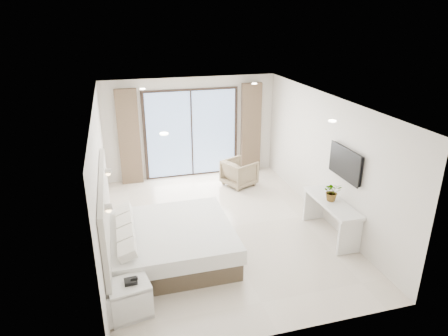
{
  "coord_description": "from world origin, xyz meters",
  "views": [
    {
      "loc": [
        -1.91,
        -7.14,
        4.24
      ],
      "look_at": [
        0.17,
        0.4,
        1.19
      ],
      "focal_mm": 32.0,
      "sensor_mm": 36.0,
      "label": 1
    }
  ],
  "objects_px": {
    "bed": "(170,243)",
    "console_desk": "(331,211)",
    "nightstand": "(130,299)",
    "armchair": "(239,172)"
  },
  "relations": [
    {
      "from": "bed",
      "to": "console_desk",
      "type": "distance_m",
      "value": 3.24
    },
    {
      "from": "bed",
      "to": "nightstand",
      "type": "distance_m",
      "value": 1.53
    },
    {
      "from": "console_desk",
      "to": "armchair",
      "type": "bearing_deg",
      "value": 108.87
    },
    {
      "from": "nightstand",
      "to": "armchair",
      "type": "bearing_deg",
      "value": 44.17
    },
    {
      "from": "nightstand",
      "to": "armchair",
      "type": "height_order",
      "value": "armchair"
    },
    {
      "from": "bed",
      "to": "armchair",
      "type": "bearing_deg",
      "value": 52.07
    },
    {
      "from": "nightstand",
      "to": "console_desk",
      "type": "height_order",
      "value": "console_desk"
    },
    {
      "from": "console_desk",
      "to": "armchair",
      "type": "distance_m",
      "value": 3.1
    },
    {
      "from": "console_desk",
      "to": "nightstand",
      "type": "bearing_deg",
      "value": -162.66
    },
    {
      "from": "bed",
      "to": "nightstand",
      "type": "relative_size",
      "value": 3.28
    }
  ]
}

